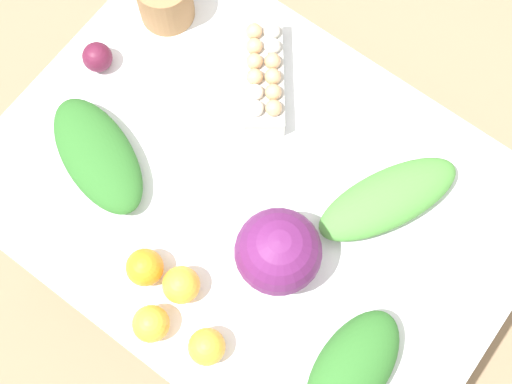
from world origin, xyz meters
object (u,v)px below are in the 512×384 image
(cabbage_purple, at_px, (278,252))
(greens_bunch_chard, at_px, (388,199))
(greens_bunch_kale, at_px, (353,368))
(beet_root, at_px, (97,57))
(orange_3, at_px, (145,267))
(orange_1, at_px, (182,286))
(orange_2, at_px, (152,324))
(greens_bunch_scallion, at_px, (98,155))
(egg_carton, at_px, (264,75))
(orange_0, at_px, (207,347))

(cabbage_purple, bearing_deg, greens_bunch_chard, 64.88)
(greens_bunch_kale, distance_m, beet_root, 0.93)
(greens_bunch_kale, height_order, orange_3, greens_bunch_kale)
(orange_1, xyz_separation_m, orange_2, (-0.00, -0.10, -0.00))
(orange_1, bearing_deg, orange_2, -90.32)
(cabbage_purple, distance_m, beet_root, 0.66)
(greens_bunch_kale, bearing_deg, orange_1, -169.04)
(greens_bunch_chard, distance_m, orange_3, 0.56)
(cabbage_purple, height_order, orange_3, cabbage_purple)
(greens_bunch_kale, bearing_deg, cabbage_purple, 159.83)
(greens_bunch_kale, relative_size, orange_1, 3.31)
(greens_bunch_scallion, xyz_separation_m, greens_bunch_chard, (0.59, 0.31, 0.00))
(orange_2, bearing_deg, greens_bunch_scallion, 146.72)
(egg_carton, bearing_deg, greens_bunch_scallion, 117.22)
(orange_1, xyz_separation_m, orange_3, (-0.09, -0.02, 0.00))
(greens_bunch_scallion, bearing_deg, beet_root, 130.78)
(greens_bunch_scallion, height_order, greens_bunch_chard, same)
(greens_bunch_chard, bearing_deg, egg_carton, 168.70)
(orange_2, bearing_deg, orange_1, 89.68)
(egg_carton, distance_m, beet_root, 0.40)
(orange_2, bearing_deg, orange_0, 14.97)
(orange_1, height_order, orange_2, orange_1)
(orange_1, bearing_deg, greens_bunch_kale, 10.96)
(egg_carton, distance_m, orange_0, 0.65)
(cabbage_purple, height_order, orange_0, cabbage_purple)
(greens_bunch_chard, xyz_separation_m, orange_1, (-0.25, -0.43, 0.00))
(egg_carton, height_order, greens_bunch_kale, egg_carton)
(orange_0, xyz_separation_m, orange_2, (-0.12, -0.03, 0.00))
(cabbage_purple, bearing_deg, orange_2, -115.08)
(orange_1, bearing_deg, beet_root, 148.36)
(cabbage_purple, height_order, greens_bunch_kale, cabbage_purple)
(egg_carton, height_order, beet_root, egg_carton)
(greens_bunch_chard, height_order, orange_0, orange_0)
(beet_root, bearing_deg, egg_carton, 29.42)
(orange_1, bearing_deg, cabbage_purple, 53.34)
(orange_0, distance_m, orange_1, 0.14)
(egg_carton, xyz_separation_m, orange_1, (0.16, -0.51, -0.00))
(egg_carton, relative_size, orange_3, 3.38)
(beet_root, bearing_deg, greens_bunch_chard, 8.72)
(cabbage_purple, bearing_deg, orange_0, -91.61)
(egg_carton, xyz_separation_m, beet_root, (-0.35, -0.20, -0.01))
(greens_bunch_chard, bearing_deg, cabbage_purple, -115.12)
(greens_bunch_kale, xyz_separation_m, orange_1, (-0.39, -0.08, -0.00))
(orange_1, bearing_deg, orange_0, -30.08)
(beet_root, bearing_deg, orange_1, -31.64)
(cabbage_purple, height_order, orange_1, cabbage_purple)
(greens_bunch_kale, relative_size, beet_root, 3.79)
(orange_3, bearing_deg, greens_bunch_scallion, 151.34)
(greens_bunch_scallion, height_order, greens_bunch_kale, greens_bunch_kale)
(greens_bunch_scallion, relative_size, orange_2, 3.99)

